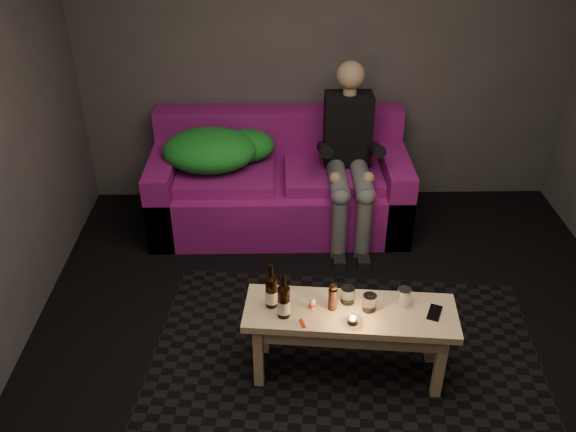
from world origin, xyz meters
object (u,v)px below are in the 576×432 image
(sofa, at_px, (279,186))
(beer_bottle_b, at_px, (284,301))
(steel_cup, at_px, (404,297))
(coffee_table, at_px, (350,322))
(person, at_px, (349,152))
(beer_bottle_a, at_px, (271,291))

(sofa, bearing_deg, beer_bottle_b, -89.56)
(sofa, relative_size, steel_cup, 19.22)
(coffee_table, xyz_separation_m, steel_cup, (0.30, 0.05, 0.14))
(steel_cup, bearing_deg, person, 95.93)
(sofa, distance_m, coffee_table, 1.79)
(beer_bottle_b, bearing_deg, coffee_table, 5.85)
(beer_bottle_a, bearing_deg, person, 68.99)
(person, bearing_deg, sofa, 162.81)
(steel_cup, bearing_deg, beer_bottle_b, -172.74)
(sofa, relative_size, beer_bottle_a, 7.26)
(sofa, bearing_deg, beer_bottle_a, -91.82)
(beer_bottle_a, bearing_deg, sofa, 88.18)
(beer_bottle_a, xyz_separation_m, beer_bottle_b, (0.07, -0.09, 0.00))
(coffee_table, distance_m, steel_cup, 0.34)
(person, relative_size, coffee_table, 1.10)
(person, relative_size, steel_cup, 12.83)
(person, distance_m, beer_bottle_a, 1.64)
(beer_bottle_b, xyz_separation_m, steel_cup, (0.68, 0.09, -0.05))
(sofa, relative_size, person, 1.50)
(person, xyz_separation_m, beer_bottle_b, (-0.52, -1.61, -0.11))
(sofa, height_order, person, person)
(person, height_order, beer_bottle_a, person)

